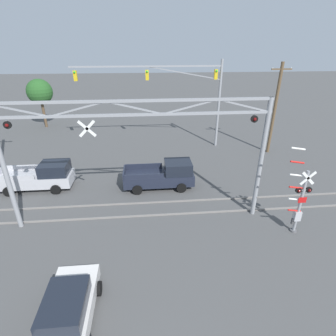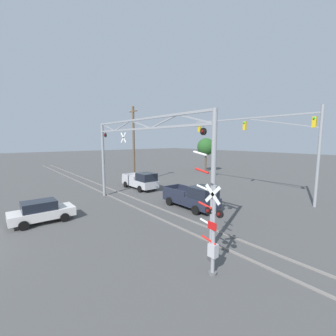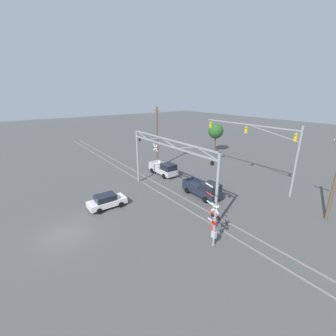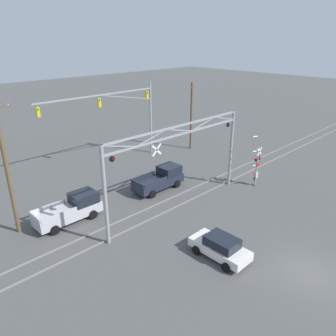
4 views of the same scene
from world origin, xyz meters
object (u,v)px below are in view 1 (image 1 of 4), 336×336
(crossing_signal_mast, at_px, (299,203))
(pickup_truck_lead, at_px, (163,175))
(sedan_waiting, at_px, (67,310))
(background_tree_beyond_span, at_px, (40,92))
(traffic_signal_span, at_px, (184,87))
(utility_pole_right, at_px, (275,108))
(crossing_gantry, at_px, (137,143))
(pickup_truck_following, at_px, (40,177))

(crossing_signal_mast, relative_size, pickup_truck_lead, 1.02)
(sedan_waiting, bearing_deg, background_tree_beyond_span, 109.18)
(crossing_signal_mast, distance_m, pickup_truck_lead, 8.98)
(traffic_signal_span, height_order, pickup_truck_lead, traffic_signal_span)
(crossing_signal_mast, relative_size, sedan_waiting, 1.29)
(utility_pole_right, bearing_deg, crossing_gantry, -141.39)
(pickup_truck_lead, xyz_separation_m, background_tree_beyond_span, (-13.62, 16.78, 3.37))
(sedan_waiting, relative_size, utility_pole_right, 0.48)
(crossing_gantry, distance_m, utility_pole_right, 15.74)
(traffic_signal_span, relative_size, pickup_truck_lead, 2.76)
(pickup_truck_lead, height_order, pickup_truck_following, same)
(traffic_signal_span, xyz_separation_m, utility_pole_right, (8.06, -2.28, -1.62))
(crossing_signal_mast, distance_m, pickup_truck_following, 16.86)
(traffic_signal_span, distance_m, pickup_truck_lead, 9.91)
(crossing_signal_mast, relative_size, background_tree_beyond_span, 0.87)
(sedan_waiting, relative_size, background_tree_beyond_span, 0.68)
(traffic_signal_span, xyz_separation_m, pickup_truck_lead, (-2.59, -8.20, -4.92))
(pickup_truck_lead, bearing_deg, utility_pole_right, 29.11)
(background_tree_beyond_span, bearing_deg, crossing_gantry, -59.91)
(pickup_truck_following, bearing_deg, utility_pole_right, 15.40)
(crossing_gantry, height_order, sedan_waiting, crossing_gantry)
(crossing_signal_mast, xyz_separation_m, sedan_waiting, (-11.07, -4.38, -1.14))
(traffic_signal_span, distance_m, background_tree_beyond_span, 18.41)
(crossing_gantry, relative_size, pickup_truck_following, 2.77)
(crossing_signal_mast, relative_size, pickup_truck_following, 1.00)
(pickup_truck_following, xyz_separation_m, sedan_waiting, (4.52, -10.73, -0.19))
(background_tree_beyond_span, bearing_deg, pickup_truck_following, -73.35)
(crossing_signal_mast, relative_size, utility_pole_right, 0.62)
(crossing_signal_mast, height_order, background_tree_beyond_span, background_tree_beyond_span)
(traffic_signal_span, distance_m, utility_pole_right, 8.53)
(pickup_truck_following, height_order, sedan_waiting, pickup_truck_following)
(background_tree_beyond_span, bearing_deg, traffic_signal_span, -27.89)
(crossing_gantry, bearing_deg, sedan_waiting, -112.57)
(pickup_truck_lead, bearing_deg, crossing_gantry, -112.97)
(pickup_truck_lead, bearing_deg, sedan_waiting, -112.72)
(crossing_gantry, bearing_deg, background_tree_beyond_span, 120.09)
(sedan_waiting, xyz_separation_m, background_tree_beyond_span, (-9.37, 26.94, 3.55))
(sedan_waiting, xyz_separation_m, utility_pole_right, (14.90, 16.08, 3.49))
(pickup_truck_following, height_order, background_tree_beyond_span, background_tree_beyond_span)
(utility_pole_right, relative_size, background_tree_beyond_span, 1.40)
(pickup_truck_following, bearing_deg, pickup_truck_lead, -3.76)
(pickup_truck_following, xyz_separation_m, utility_pole_right, (19.42, 5.35, 3.30))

